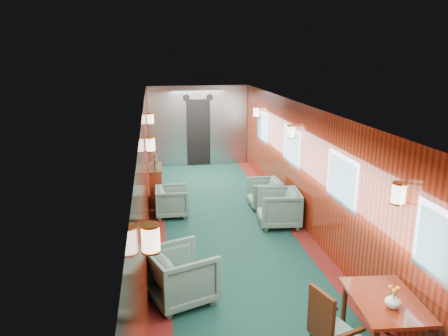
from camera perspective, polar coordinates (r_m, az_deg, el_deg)
name	(u,v)px	position (r m, az deg, el deg)	size (l,w,h in m)	color
room	(235,157)	(7.38, 1.39, 1.43)	(12.00, 12.10, 2.40)	#0D3028
bulkhead	(198,126)	(13.21, -3.38, 5.48)	(2.98, 0.17, 2.39)	#9FA2A6
windows_right	(313,161)	(8.06, 11.50, 0.94)	(0.02, 8.60, 0.80)	#A9ACB0
wall_sconces	(229,142)	(7.89, 0.64, 3.48)	(2.97, 7.97, 0.25)	#FFF0C6
dining_table	(385,309)	(5.32, 20.24, -16.89)	(0.79, 1.06, 0.76)	maroon
side_chair	(329,328)	(5.04, 13.54, -19.61)	(0.55, 0.57, 1.00)	#1A3D38
credenza	(156,184)	(10.08, -8.92, -2.10)	(0.30, 0.94, 1.12)	maroon
flower_vase	(393,300)	(5.09, 21.21, -15.79)	(0.17, 0.17, 0.17)	beige
armchair_left_near	(182,275)	(6.22, -5.57, -13.76)	(0.82, 0.84, 0.77)	#1A3D38
armchair_left_far	(172,201)	(9.26, -6.78, -4.36)	(0.67, 0.69, 0.63)	#1A3D38
armchair_right_near	(279,208)	(8.74, 7.15, -5.18)	(0.78, 0.81, 0.73)	#1A3D38
armchair_right_far	(264,193)	(9.74, 5.27, -3.30)	(0.68, 0.70, 0.64)	#1A3D38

